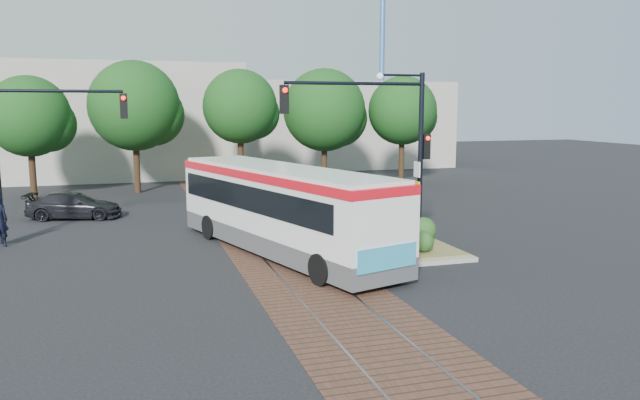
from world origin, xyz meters
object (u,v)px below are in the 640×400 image
(city_bus, at_px, (281,205))
(parked_car, at_px, (74,206))
(traffic_island, at_px, (413,238))
(signal_pole_main, at_px, (389,132))
(signal_pole_left, at_px, (29,139))

(city_bus, distance_m, parked_car, 11.93)
(traffic_island, bearing_deg, signal_pole_main, 174.64)
(city_bus, distance_m, signal_pole_left, 9.77)
(city_bus, distance_m, signal_pole_main, 4.58)
(city_bus, bearing_deg, signal_pole_main, -22.05)
(city_bus, relative_size, parked_car, 2.76)
(city_bus, bearing_deg, signal_pole_left, 134.74)
(parked_car, bearing_deg, signal_pole_main, -118.69)
(signal_pole_main, height_order, signal_pole_left, signal_pole_main)
(traffic_island, distance_m, parked_car, 15.59)
(city_bus, xyz_separation_m, traffic_island, (4.79, -0.42, -1.34))
(city_bus, height_order, traffic_island, city_bus)
(city_bus, bearing_deg, traffic_island, -22.15)
(city_bus, relative_size, traffic_island, 2.19)
(signal_pole_main, bearing_deg, traffic_island, -5.36)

